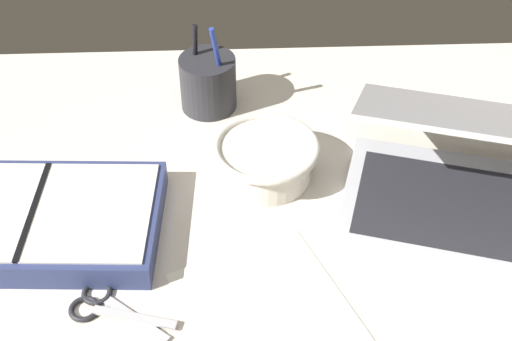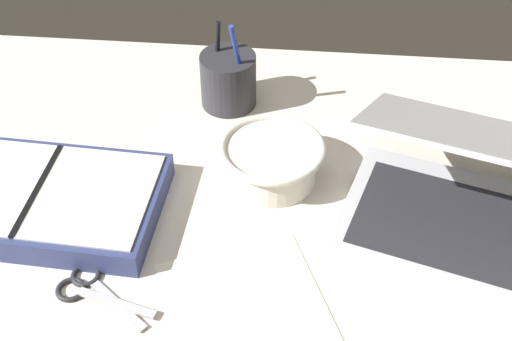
{
  "view_description": "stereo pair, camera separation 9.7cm",
  "coord_description": "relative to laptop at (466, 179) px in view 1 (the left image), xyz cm",
  "views": [
    {
      "loc": [
        -2.4,
        -63.36,
        74.05
      ],
      "look_at": [
        0.54,
        8.47,
        9.0
      ],
      "focal_mm": 50.0,
      "sensor_mm": 36.0,
      "label": 1
    },
    {
      "loc": [
        7.28,
        -63.1,
        74.05
      ],
      "look_at": [
        0.54,
        8.47,
        9.0
      ],
      "focal_mm": 50.0,
      "sensor_mm": 36.0,
      "label": 2
    }
  ],
  "objects": [
    {
      "name": "scissors",
      "position": [
        -48.94,
        -15.97,
        -4.7
      ],
      "size": [
        13.62,
        9.95,
        0.8
      ],
      "rotation": [
        0.0,
        0.0,
        -0.47
      ],
      "color": "#B7B7BC",
      "rests_on": "desk_top"
    },
    {
      "name": "bowl",
      "position": [
        -27.44,
        7.31,
        -1.58
      ],
      "size": [
        15.76,
        15.76,
        6.22
      ],
      "color": "silver",
      "rests_on": "desk_top"
    },
    {
      "name": "desk_top",
      "position": [
        -29.65,
        -7.62,
        -6.04
      ],
      "size": [
        140.0,
        100.0,
        2.0
      ],
      "primitive_type": "cube",
      "color": "beige",
      "rests_on": "ground"
    },
    {
      "name": "paper_sheet_front",
      "position": [
        -27.17,
        -20.32,
        -4.96
      ],
      "size": [
        28.51,
        33.12,
        0.16
      ],
      "primitive_type": "cube",
      "rotation": [
        0.0,
        0.0,
        0.4
      ],
      "color": "silver",
      "rests_on": "desk_top"
    },
    {
      "name": "laptop",
      "position": [
        0.0,
        0.0,
        0.0
      ],
      "size": [
        39.77,
        37.7,
        17.9
      ],
      "rotation": [
        0.0,
        0.0,
        -0.29
      ],
      "color": "#B7B7BC",
      "rests_on": "desk_top"
    },
    {
      "name": "pen_cup",
      "position": [
        -35.97,
        25.2,
        -0.4
      ],
      "size": [
        9.21,
        9.21,
        16.51
      ],
      "color": "#28282D",
      "rests_on": "desk_top"
    },
    {
      "name": "planner",
      "position": [
        -59.23,
        -2.48,
        -3.02
      ],
      "size": [
        34.57,
        22.23,
        4.23
      ],
      "rotation": [
        0.0,
        0.0,
        -0.05
      ],
      "color": "navy",
      "rests_on": "desk_top"
    }
  ]
}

